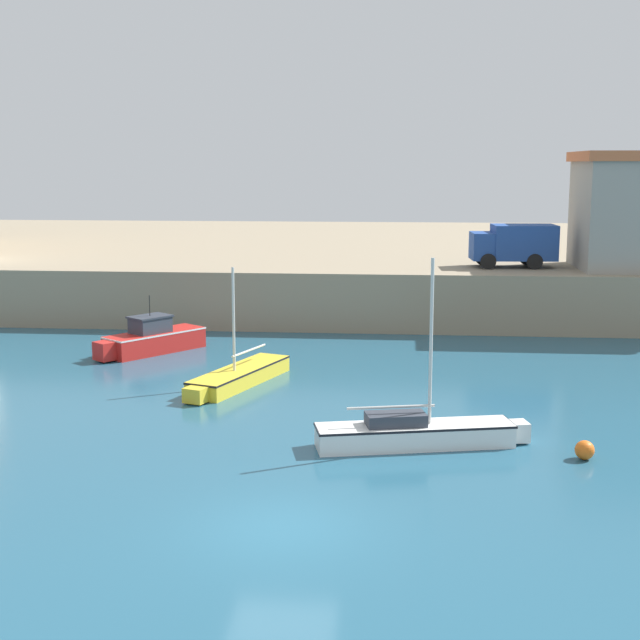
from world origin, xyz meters
name	(u,v)px	position (x,y,z in m)	size (l,w,h in m)	color
ground_plane	(282,527)	(0.00, 0.00, 0.00)	(200.00, 200.00, 0.00)	#235670
quay_seawall	(365,261)	(0.00, 43.85, 1.47)	(120.00, 40.00, 2.94)	gray
motorboat_red_0	(152,339)	(-8.30, 18.54, 0.61)	(4.13, 4.91, 2.56)	red
sailboat_yellow_1	(238,376)	(-3.44, 13.13, 0.35)	(3.17, 6.19, 4.49)	yellow
sailboat_white_2	(417,432)	(3.16, 6.25, 0.44)	(6.42, 2.54, 5.58)	white
mooring_buoy	(585,450)	(7.85, 5.51, 0.27)	(0.55, 0.55, 0.55)	orange
truck_on_quay	(514,244)	(8.39, 27.66, 4.15)	(4.42, 2.37, 2.20)	#234793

